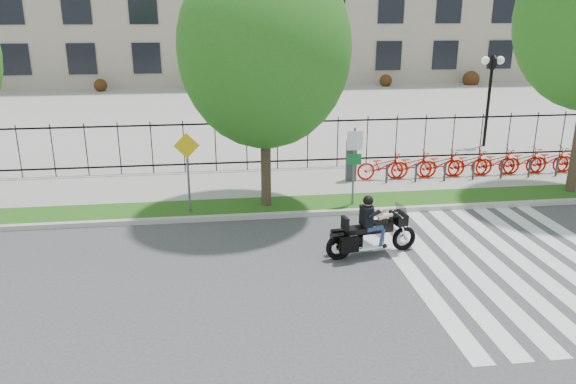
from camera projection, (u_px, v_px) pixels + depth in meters
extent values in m
plane|color=#3C3C3F|center=(322.00, 275.00, 13.56)|extent=(120.00, 120.00, 0.00)
cube|color=#AFACA5|center=(297.00, 214.00, 17.40)|extent=(60.00, 0.20, 0.15)
cube|color=#194A12|center=(293.00, 205.00, 18.20)|extent=(60.00, 1.50, 0.15)
cube|color=#9B9791|center=(283.00, 183.00, 20.56)|extent=(60.00, 3.50, 0.15)
cube|color=#9B9791|center=(250.00, 107.00, 37.12)|extent=(80.00, 34.00, 0.10)
cylinder|color=black|center=(488.00, 105.00, 25.54)|extent=(0.14, 0.14, 4.00)
cylinder|color=black|center=(493.00, 63.00, 24.96)|extent=(0.06, 0.70, 0.70)
sphere|color=white|center=(485.00, 60.00, 24.88)|extent=(0.36, 0.36, 0.36)
sphere|color=white|center=(500.00, 60.00, 24.97)|extent=(0.36, 0.36, 0.36)
cylinder|color=#37291E|center=(266.00, 154.00, 17.56)|extent=(0.32, 0.32, 3.33)
ellipsoid|color=#155F18|center=(264.00, 49.00, 16.57)|extent=(5.17, 5.17, 5.94)
cube|color=#2D2D33|center=(351.00, 161.00, 20.39)|extent=(0.35, 0.25, 1.50)
imported|color=#C50C00|center=(383.00, 166.00, 20.62)|extent=(1.93, 0.67, 1.01)
cylinder|color=#2D2D33|center=(387.00, 174.00, 20.19)|extent=(0.08, 0.08, 0.70)
imported|color=#C50C00|center=(412.00, 165.00, 20.76)|extent=(1.93, 0.67, 1.01)
cylinder|color=#2D2D33|center=(416.00, 173.00, 20.33)|extent=(0.08, 0.08, 0.70)
imported|color=#C50C00|center=(440.00, 164.00, 20.90)|extent=(1.93, 0.67, 1.01)
cylinder|color=#2D2D33|center=(445.00, 172.00, 20.47)|extent=(0.08, 0.08, 0.70)
imported|color=#C50C00|center=(468.00, 163.00, 21.04)|extent=(1.93, 0.67, 1.01)
cylinder|color=#2D2D33|center=(473.00, 170.00, 20.62)|extent=(0.08, 0.08, 0.70)
imported|color=#C50C00|center=(496.00, 162.00, 21.18)|extent=(1.93, 0.67, 1.01)
cylinder|color=#2D2D33|center=(502.00, 169.00, 20.76)|extent=(0.08, 0.08, 0.70)
imported|color=#C50C00|center=(523.00, 161.00, 21.32)|extent=(1.93, 0.67, 1.01)
cylinder|color=#2D2D33|center=(529.00, 168.00, 20.90)|extent=(0.08, 0.08, 0.70)
imported|color=#C50C00|center=(550.00, 160.00, 21.46)|extent=(1.93, 0.67, 1.01)
cylinder|color=#2D2D33|center=(557.00, 167.00, 21.04)|extent=(0.08, 0.08, 0.70)
imported|color=#C50C00|center=(576.00, 159.00, 21.60)|extent=(1.93, 0.67, 1.01)
cylinder|color=#59595B|center=(354.00, 167.00, 17.71)|extent=(0.07, 0.07, 2.50)
cube|color=white|center=(355.00, 141.00, 17.41)|extent=(0.50, 0.03, 0.60)
cube|color=#0C6626|center=(354.00, 159.00, 17.59)|extent=(0.45, 0.03, 0.35)
cylinder|color=#59595B|center=(188.00, 174.00, 17.06)|extent=(0.07, 0.07, 2.40)
cube|color=yellow|center=(187.00, 146.00, 16.75)|extent=(0.78, 0.03, 0.78)
torus|color=black|center=(404.00, 238.00, 14.89)|extent=(0.69, 0.24, 0.68)
torus|color=black|center=(339.00, 247.00, 14.35)|extent=(0.73, 0.27, 0.72)
cube|color=black|center=(399.00, 218.00, 14.65)|extent=(0.38, 0.58, 0.29)
cube|color=#26262B|center=(401.00, 210.00, 14.60)|extent=(0.23, 0.51, 0.30)
cube|color=silver|center=(370.00, 239.00, 14.57)|extent=(0.64, 0.43, 0.39)
cube|color=black|center=(381.00, 226.00, 14.56)|extent=(0.59, 0.42, 0.25)
cube|color=black|center=(359.00, 230.00, 14.38)|extent=(0.74, 0.47, 0.14)
cube|color=black|center=(345.00, 223.00, 14.20)|extent=(0.15, 0.35, 0.33)
cube|color=black|center=(349.00, 245.00, 14.08)|extent=(0.51, 0.24, 0.39)
cube|color=black|center=(340.00, 236.00, 14.61)|extent=(0.51, 0.24, 0.39)
cube|color=black|center=(366.00, 216.00, 14.33)|extent=(0.30, 0.43, 0.51)
sphere|color=tan|center=(368.00, 202.00, 14.22)|extent=(0.23, 0.23, 0.23)
sphere|color=black|center=(368.00, 201.00, 14.21)|extent=(0.26, 0.26, 0.26)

